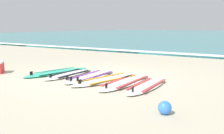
{
  "coord_description": "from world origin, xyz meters",
  "views": [
    {
      "loc": [
        4.88,
        -6.2,
        1.5
      ],
      "look_at": [
        0.27,
        0.65,
        0.25
      ],
      "focal_mm": 44.54,
      "sensor_mm": 36.0,
      "label": 1
    }
  ],
  "objects": [
    {
      "name": "ground_plane",
      "position": [
        0.0,
        0.0,
        0.0
      ],
      "size": [
        80.0,
        80.0,
        0.0
      ],
      "primitive_type": "plane",
      "color": "#B7AD93"
    },
    {
      "name": "surfboard_0",
      "position": [
        -1.33,
        -0.04,
        0.04
      ],
      "size": [
        0.89,
        2.47,
        0.18
      ],
      "color": "#2DB793",
      "rests_on": "ground"
    },
    {
      "name": "beach_ball",
      "position": [
        3.09,
        -1.95,
        0.12
      ],
      "size": [
        0.24,
        0.24,
        0.24
      ],
      "primitive_type": "sphere",
      "color": "blue",
      "rests_on": "ground"
    },
    {
      "name": "surfboard_1",
      "position": [
        -0.77,
        -0.1,
        0.04
      ],
      "size": [
        0.72,
        2.18,
        0.18
      ],
      "color": "white",
      "rests_on": "ground"
    },
    {
      "name": "wave_foam_strip",
      "position": [
        0.0,
        7.0,
        0.06
      ],
      "size": [
        80.0,
        0.79,
        0.11
      ],
      "primitive_type": "cube",
      "color": "white",
      "rests_on": "ground"
    },
    {
      "name": "surfboard_4",
      "position": [
        1.23,
        -0.14,
        0.04
      ],
      "size": [
        0.8,
        2.54,
        0.18
      ],
      "color": "white",
      "rests_on": "ground"
    },
    {
      "name": "surfboard_2",
      "position": [
        -0.02,
        -0.04,
        0.04
      ],
      "size": [
        0.85,
        2.46,
        0.18
      ],
      "color": "white",
      "rests_on": "ground"
    },
    {
      "name": "surfboard_3",
      "position": [
        0.65,
        -0.11,
        0.04
      ],
      "size": [
        1.05,
        2.64,
        0.18
      ],
      "color": "white",
      "rests_on": "ground"
    },
    {
      "name": "surfboard_5",
      "position": [
        1.89,
        -0.24,
        0.04
      ],
      "size": [
        0.78,
        2.25,
        0.18
      ],
      "color": "silver",
      "rests_on": "ground"
    }
  ]
}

